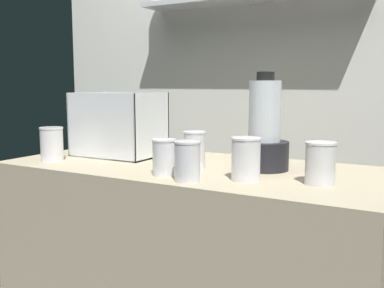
{
  "coord_description": "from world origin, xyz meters",
  "views": [
    {
      "loc": [
        0.82,
        -1.44,
        1.2
      ],
      "look_at": [
        0.0,
        0.0,
        0.98
      ],
      "focal_mm": 42.37,
      "sensor_mm": 36.0,
      "label": 1
    }
  ],
  "objects_px": {
    "blender_pitcher": "(264,134)",
    "juice_cup_pomegranate_rightmost": "(320,166)",
    "juice_cup_mango_left": "(164,159)",
    "juice_cup_mango_far_left": "(52,146)",
    "juice_cup_pomegranate_right": "(187,163)",
    "carrot_display_bin": "(118,135)",
    "juice_cup_mango_middle": "(194,152)",
    "juice_cup_carrot_far_right": "(246,162)"
  },
  "relations": [
    {
      "from": "juice_cup_mango_left",
      "to": "juice_cup_mango_middle",
      "type": "distance_m",
      "value": 0.16
    },
    {
      "from": "juice_cup_mango_middle",
      "to": "juice_cup_pomegranate_right",
      "type": "distance_m",
      "value": 0.22
    },
    {
      "from": "blender_pitcher",
      "to": "juice_cup_carrot_far_right",
      "type": "xyz_separation_m",
      "value": [
        0.02,
        -0.2,
        -0.07
      ]
    },
    {
      "from": "juice_cup_mango_far_left",
      "to": "juice_cup_carrot_far_right",
      "type": "distance_m",
      "value": 0.81
    },
    {
      "from": "juice_cup_pomegranate_right",
      "to": "juice_cup_mango_middle",
      "type": "bearing_deg",
      "value": 113.77
    },
    {
      "from": "juice_cup_carrot_far_right",
      "to": "juice_cup_pomegranate_rightmost",
      "type": "relative_size",
      "value": 1.05
    },
    {
      "from": "carrot_display_bin",
      "to": "juice_cup_carrot_far_right",
      "type": "distance_m",
      "value": 0.69
    },
    {
      "from": "juice_cup_mango_far_left",
      "to": "juice_cup_pomegranate_rightmost",
      "type": "bearing_deg",
      "value": 4.96
    },
    {
      "from": "carrot_display_bin",
      "to": "juice_cup_pomegranate_rightmost",
      "type": "bearing_deg",
      "value": -9.23
    },
    {
      "from": "juice_cup_mango_far_left",
      "to": "juice_cup_pomegranate_right",
      "type": "relative_size",
      "value": 1.05
    },
    {
      "from": "blender_pitcher",
      "to": "juice_cup_mango_left",
      "type": "relative_size",
      "value": 2.84
    },
    {
      "from": "juice_cup_mango_middle",
      "to": "blender_pitcher",
      "type": "bearing_deg",
      "value": 24.63
    },
    {
      "from": "carrot_display_bin",
      "to": "juice_cup_mango_middle",
      "type": "height_order",
      "value": "carrot_display_bin"
    },
    {
      "from": "juice_cup_mango_far_left",
      "to": "juice_cup_pomegranate_right",
      "type": "bearing_deg",
      "value": -6.12
    },
    {
      "from": "juice_cup_mango_left",
      "to": "juice_cup_carrot_far_right",
      "type": "relative_size",
      "value": 0.89
    },
    {
      "from": "carrot_display_bin",
      "to": "juice_cup_carrot_far_right",
      "type": "relative_size",
      "value": 2.57
    },
    {
      "from": "blender_pitcher",
      "to": "juice_cup_pomegranate_right",
      "type": "distance_m",
      "value": 0.34
    },
    {
      "from": "carrot_display_bin",
      "to": "juice_cup_mango_middle",
      "type": "bearing_deg",
      "value": -13.14
    },
    {
      "from": "juice_cup_mango_far_left",
      "to": "juice_cup_carrot_far_right",
      "type": "bearing_deg",
      "value": 2.62
    },
    {
      "from": "juice_cup_mango_far_left",
      "to": "juice_cup_mango_left",
      "type": "height_order",
      "value": "juice_cup_mango_far_left"
    },
    {
      "from": "juice_cup_mango_far_left",
      "to": "juice_cup_carrot_far_right",
      "type": "relative_size",
      "value": 0.98
    },
    {
      "from": "blender_pitcher",
      "to": "juice_cup_pomegranate_rightmost",
      "type": "relative_size",
      "value": 2.65
    },
    {
      "from": "juice_cup_mango_far_left",
      "to": "juice_cup_pomegranate_right",
      "type": "height_order",
      "value": "juice_cup_mango_far_left"
    },
    {
      "from": "juice_cup_mango_left",
      "to": "juice_cup_pomegranate_rightmost",
      "type": "bearing_deg",
      "value": 13.4
    },
    {
      "from": "blender_pitcher",
      "to": "juice_cup_mango_middle",
      "type": "bearing_deg",
      "value": -155.37
    },
    {
      "from": "carrot_display_bin",
      "to": "juice_cup_mango_left",
      "type": "bearing_deg",
      "value": -32.99
    },
    {
      "from": "blender_pitcher",
      "to": "juice_cup_mango_left",
      "type": "distance_m",
      "value": 0.37
    },
    {
      "from": "juice_cup_pomegranate_right",
      "to": "juice_cup_pomegranate_rightmost",
      "type": "relative_size",
      "value": 0.98
    },
    {
      "from": "juice_cup_pomegranate_right",
      "to": "carrot_display_bin",
      "type": "bearing_deg",
      "value": 149.42
    },
    {
      "from": "blender_pitcher",
      "to": "juice_cup_carrot_far_right",
      "type": "height_order",
      "value": "blender_pitcher"
    },
    {
      "from": "blender_pitcher",
      "to": "juice_cup_mango_middle",
      "type": "height_order",
      "value": "blender_pitcher"
    },
    {
      "from": "juice_cup_mango_middle",
      "to": "juice_cup_pomegranate_rightmost",
      "type": "height_order",
      "value": "juice_cup_mango_middle"
    },
    {
      "from": "juice_cup_mango_middle",
      "to": "juice_cup_pomegranate_right",
      "type": "relative_size",
      "value": 1.05
    },
    {
      "from": "blender_pitcher",
      "to": "juice_cup_pomegranate_rightmost",
      "type": "xyz_separation_m",
      "value": [
        0.23,
        -0.15,
        -0.07
      ]
    },
    {
      "from": "carrot_display_bin",
      "to": "juice_cup_mango_middle",
      "type": "distance_m",
      "value": 0.43
    },
    {
      "from": "juice_cup_mango_far_left",
      "to": "juice_cup_pomegranate_rightmost",
      "type": "distance_m",
      "value": 1.03
    },
    {
      "from": "juice_cup_pomegranate_rightmost",
      "to": "blender_pitcher",
      "type": "bearing_deg",
      "value": 147.79
    },
    {
      "from": "juice_cup_mango_left",
      "to": "juice_cup_pomegranate_rightmost",
      "type": "relative_size",
      "value": 0.94
    },
    {
      "from": "carrot_display_bin",
      "to": "juice_cup_pomegranate_right",
      "type": "distance_m",
      "value": 0.59
    },
    {
      "from": "juice_cup_mango_middle",
      "to": "juice_cup_pomegranate_right",
      "type": "bearing_deg",
      "value": -66.23
    },
    {
      "from": "carrot_display_bin",
      "to": "juice_cup_pomegranate_right",
      "type": "height_order",
      "value": "carrot_display_bin"
    },
    {
      "from": "juice_cup_carrot_far_right",
      "to": "juice_cup_pomegranate_right",
      "type": "bearing_deg",
      "value": -144.15
    }
  ]
}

